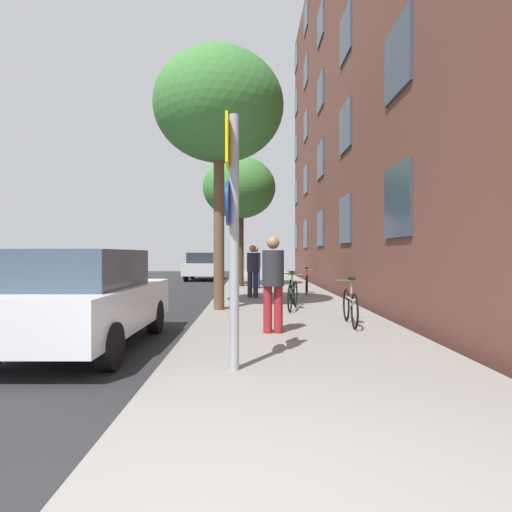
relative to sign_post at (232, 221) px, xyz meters
The scene contains 17 objects.
ground_plane 12.33m from the sign_post, 101.17° to the left, with size 41.80×41.80×0.00m, color #332D28.
road_asphalt 12.89m from the sign_post, 110.47° to the left, with size 7.00×38.00×0.01m, color #232326.
sidewalk 12.14m from the sign_post, 84.53° to the left, with size 4.20×38.00×0.12m, color gray.
building_facade 13.62m from the sign_post, 71.90° to the left, with size 0.56×27.00×16.70m.
sign_post is the anchor object (origin of this frame).
traffic_light 18.40m from the sign_post, 90.96° to the left, with size 0.43×0.24×3.23m.
tree_near 6.60m from the sign_post, 95.91° to the left, with size 3.35×3.35×6.70m.
tree_far 13.72m from the sign_post, 91.09° to the left, with size 3.25×3.25×5.79m.
bicycle_0 4.22m from the sign_post, 55.15° to the left, with size 0.42×1.68×0.98m.
bicycle_1 5.95m from the sign_post, 76.63° to the left, with size 0.56×1.75×0.99m.
bicycle_2 7.55m from the sign_post, 78.54° to the left, with size 0.42×1.70×0.94m.
bicycle_3 10.32m from the sign_post, 77.02° to the left, with size 0.46×1.68×0.96m.
pedestrian_0 2.63m from the sign_post, 75.03° to the left, with size 0.55×0.55×1.77m.
pedestrian_1 8.62m from the sign_post, 87.89° to the left, with size 0.45×0.45×1.74m.
pedestrian_2 12.35m from the sign_post, 87.82° to the left, with size 0.52×0.52×1.75m.
car_0 3.18m from the sign_post, 146.36° to the left, with size 1.88×4.17×1.62m.
car_1 19.82m from the sign_post, 97.44° to the left, with size 2.01×4.16×1.62m.
Camera 1 is at (0.18, -2.12, 1.56)m, focal length 29.27 mm.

